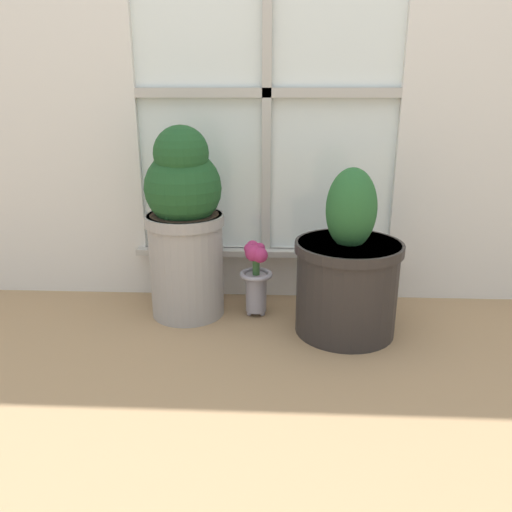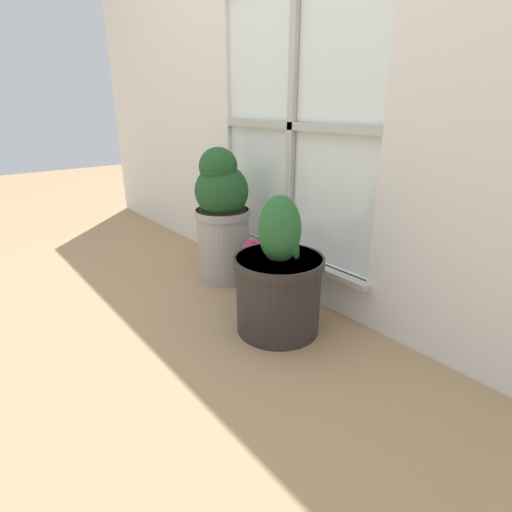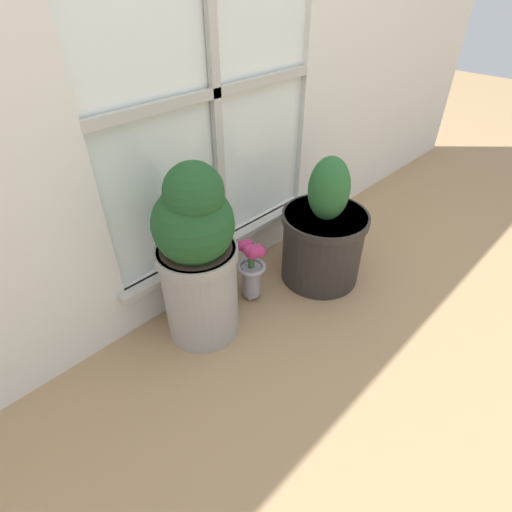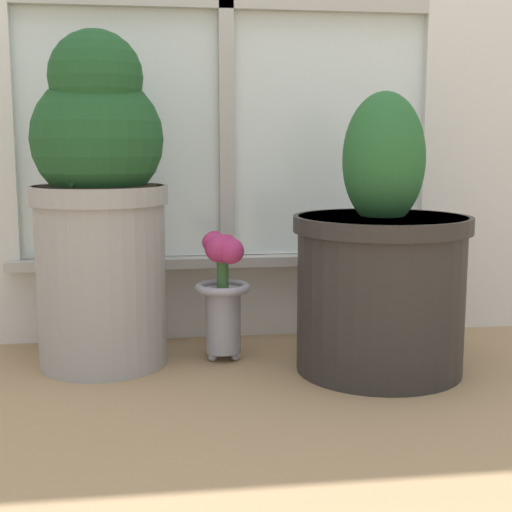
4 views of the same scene
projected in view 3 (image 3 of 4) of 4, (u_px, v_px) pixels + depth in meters
name	position (u px, v px, depth m)	size (l,w,h in m)	color
ground_plane	(311.00, 329.00, 1.63)	(10.00, 10.00, 0.00)	tan
potted_plant_left	(197.00, 256.00, 1.41)	(0.30, 0.30, 0.72)	#9E9993
potted_plant_right	(323.00, 235.00, 1.76)	(0.38, 0.38, 0.59)	#2D2826
flower_vase	(251.00, 266.00, 1.68)	(0.13, 0.13, 0.29)	#99939E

